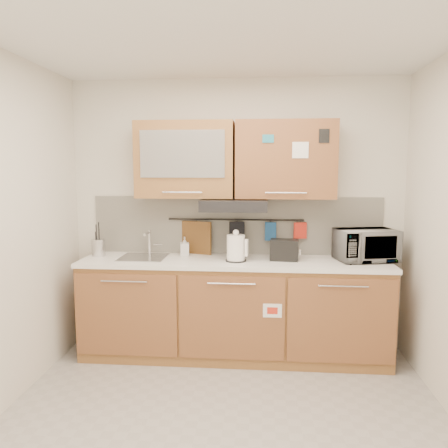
# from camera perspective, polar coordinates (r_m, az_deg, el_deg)

# --- Properties ---
(floor) EXTENTS (3.20, 3.20, 0.00)m
(floor) POSITION_cam_1_polar(r_m,az_deg,el_deg) (3.26, -0.20, -25.28)
(floor) COLOR #9E9993
(floor) RESTS_ON ground
(ceiling) EXTENTS (3.20, 3.20, 0.00)m
(ceiling) POSITION_cam_1_polar(r_m,az_deg,el_deg) (2.87, -0.22, 24.43)
(ceiling) COLOR white
(ceiling) RESTS_ON wall_back
(wall_back) EXTENTS (3.20, 0.00, 3.20)m
(wall_back) POSITION_cam_1_polar(r_m,az_deg,el_deg) (4.27, 1.56, 1.19)
(wall_back) COLOR silver
(wall_back) RESTS_ON ground
(base_cabinet) EXTENTS (2.80, 0.64, 0.88)m
(base_cabinet) POSITION_cam_1_polar(r_m,az_deg,el_deg) (4.16, 1.27, -11.62)
(base_cabinet) COLOR #A07538
(base_cabinet) RESTS_ON floor
(countertop) EXTENTS (2.82, 0.62, 0.04)m
(countertop) POSITION_cam_1_polar(r_m,az_deg,el_deg) (4.02, 1.28, -4.96)
(countertop) COLOR white
(countertop) RESTS_ON base_cabinet
(backsplash) EXTENTS (2.80, 0.02, 0.56)m
(backsplash) POSITION_cam_1_polar(r_m,az_deg,el_deg) (4.27, 1.54, -0.17)
(backsplash) COLOR silver
(backsplash) RESTS_ON countertop
(upper_cabinets) EXTENTS (1.82, 0.37, 0.70)m
(upper_cabinets) POSITION_cam_1_polar(r_m,az_deg,el_deg) (4.07, 1.37, 8.38)
(upper_cabinets) COLOR #A07538
(upper_cabinets) RESTS_ON wall_back
(range_hood) EXTENTS (0.60, 0.46, 0.10)m
(range_hood) POSITION_cam_1_polar(r_m,az_deg,el_deg) (4.01, 1.36, 2.52)
(range_hood) COLOR black
(range_hood) RESTS_ON upper_cabinets
(sink) EXTENTS (0.42, 0.40, 0.26)m
(sink) POSITION_cam_1_polar(r_m,az_deg,el_deg) (4.17, -10.45, -4.29)
(sink) COLOR silver
(sink) RESTS_ON countertop
(utensil_rail) EXTENTS (1.30, 0.02, 0.02)m
(utensil_rail) POSITION_cam_1_polar(r_m,az_deg,el_deg) (4.22, 1.52, 0.58)
(utensil_rail) COLOR black
(utensil_rail) RESTS_ON backsplash
(utensil_crock) EXTENTS (0.17, 0.17, 0.32)m
(utensil_crock) POSITION_cam_1_polar(r_m,az_deg,el_deg) (4.34, -16.06, -2.94)
(utensil_crock) COLOR silver
(utensil_crock) RESTS_ON countertop
(kettle) EXTENTS (0.22, 0.21, 0.29)m
(kettle) POSITION_cam_1_polar(r_m,az_deg,el_deg) (3.93, 1.57, -3.23)
(kettle) COLOR white
(kettle) RESTS_ON countertop
(toaster) EXTENTS (0.27, 0.18, 0.19)m
(toaster) POSITION_cam_1_polar(r_m,az_deg,el_deg) (4.01, 7.89, -3.33)
(toaster) COLOR black
(toaster) RESTS_ON countertop
(microwave) EXTENTS (0.58, 0.46, 0.28)m
(microwave) POSITION_cam_1_polar(r_m,az_deg,el_deg) (4.16, 18.04, -2.64)
(microwave) COLOR #999999
(microwave) RESTS_ON countertop
(soap_bottle) EXTENTS (0.10, 0.10, 0.18)m
(soap_bottle) POSITION_cam_1_polar(r_m,az_deg,el_deg) (4.21, -5.17, -2.91)
(soap_bottle) COLOR #999999
(soap_bottle) RESTS_ON countertop
(cutting_board) EXTENTS (0.30, 0.12, 0.38)m
(cutting_board) POSITION_cam_1_polar(r_m,az_deg,el_deg) (4.27, -3.60, -2.21)
(cutting_board) COLOR brown
(cutting_board) RESTS_ON utensil_rail
(oven_mitt) EXTENTS (0.11, 0.04, 0.18)m
(oven_mitt) POSITION_cam_1_polar(r_m,az_deg,el_deg) (4.21, 6.11, -0.97)
(oven_mitt) COLOR navy
(oven_mitt) RESTS_ON utensil_rail
(dark_pouch) EXTENTS (0.15, 0.06, 0.23)m
(dark_pouch) POSITION_cam_1_polar(r_m,az_deg,el_deg) (4.22, 1.70, -1.25)
(dark_pouch) COLOR black
(dark_pouch) RESTS_ON utensil_rail
(pot_holder) EXTENTS (0.13, 0.05, 0.15)m
(pot_holder) POSITION_cam_1_polar(r_m,az_deg,el_deg) (4.23, 9.92, -0.85)
(pot_holder) COLOR red
(pot_holder) RESTS_ON utensil_rail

